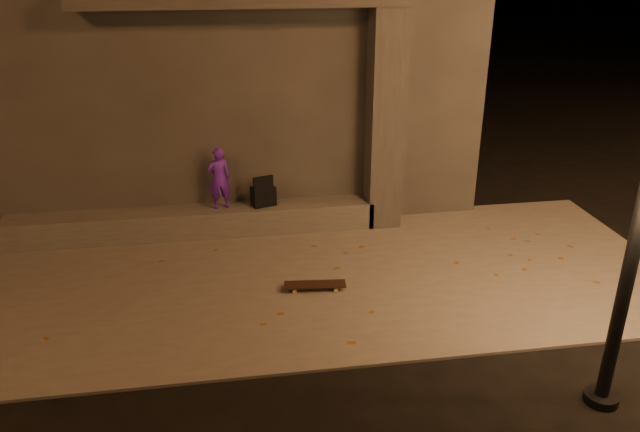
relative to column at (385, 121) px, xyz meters
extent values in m
plane|color=black|center=(-1.70, -3.75, -1.84)|extent=(120.00, 120.00, 0.00)
cube|color=#615C56|center=(-1.70, -1.75, -1.82)|extent=(11.00, 4.40, 0.04)
cube|color=#3A3735|center=(-2.70, 2.75, 0.76)|extent=(9.00, 5.00, 5.20)
cube|color=#4F4C48|center=(-3.20, 0.00, -1.58)|extent=(6.00, 0.55, 0.45)
cube|color=#3A3735|center=(0.00, 0.00, 0.00)|extent=(0.55, 0.55, 3.60)
imported|color=#591DBD|center=(-2.74, 0.00, -0.84)|extent=(0.41, 0.31, 1.03)
cube|color=black|center=(-2.03, 0.00, -1.19)|extent=(0.44, 0.35, 0.31)
cube|color=black|center=(-2.03, 0.00, -0.92)|extent=(0.34, 0.14, 0.22)
cube|color=black|center=(-1.49, -2.16, -1.71)|extent=(0.88, 0.30, 0.02)
cylinder|color=#B38847|center=(-1.20, -2.11, -1.77)|extent=(0.06, 0.04, 0.06)
cylinder|color=#B38847|center=(-1.22, -2.27, -1.77)|extent=(0.06, 0.04, 0.06)
cylinder|color=#B38847|center=(-1.77, -2.05, -1.77)|extent=(0.06, 0.04, 0.06)
cylinder|color=#B38847|center=(-1.79, -2.21, -1.77)|extent=(0.06, 0.04, 0.06)
cube|color=#99999E|center=(-1.21, -2.19, -1.73)|extent=(0.07, 0.18, 0.02)
cube|color=#99999E|center=(-1.78, -2.13, -1.73)|extent=(0.07, 0.18, 0.02)
cylinder|color=black|center=(1.17, -4.90, -1.79)|extent=(0.36, 0.36, 0.10)
camera|label=1|loc=(-2.62, -9.69, 2.58)|focal=35.00mm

